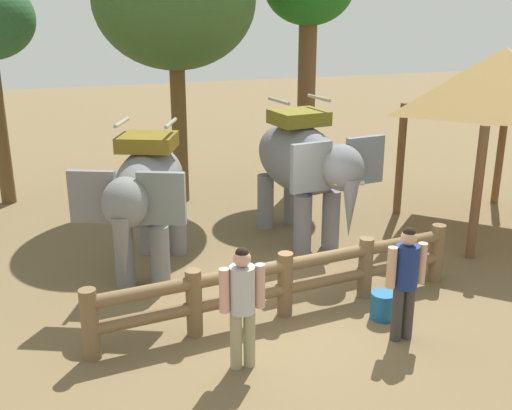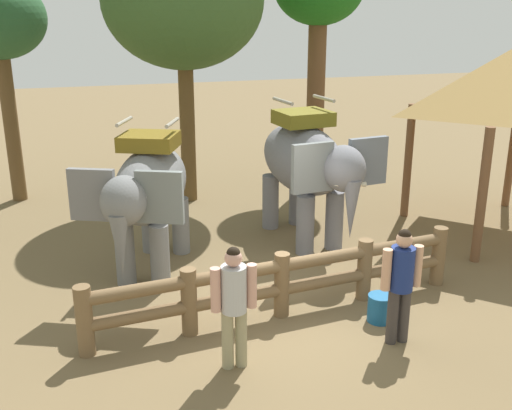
{
  "view_description": "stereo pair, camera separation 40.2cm",
  "coord_description": "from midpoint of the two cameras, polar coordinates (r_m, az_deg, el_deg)",
  "views": [
    {
      "loc": [
        -3.27,
        -8.17,
        4.69
      ],
      "look_at": [
        0.0,
        1.23,
        1.4
      ],
      "focal_mm": 42.77,
      "sensor_mm": 36.0,
      "label": 1
    },
    {
      "loc": [
        -2.89,
        -8.29,
        4.69
      ],
      "look_at": [
        0.0,
        1.23,
        1.4
      ],
      "focal_mm": 42.77,
      "sensor_mm": 36.0,
      "label": 2
    }
  ],
  "objects": [
    {
      "name": "ground_plane",
      "position": [
        9.96,
        1.19,
        -9.8
      ],
      "size": [
        60.0,
        60.0,
        0.0
      ],
      "primitive_type": "plane",
      "color": "brown"
    },
    {
      "name": "log_fence",
      "position": [
        9.56,
        1.53,
        -7.02
      ],
      "size": [
        6.21,
        0.82,
        1.05
      ],
      "color": "brown",
      "rests_on": "ground"
    },
    {
      "name": "elephant_near_left",
      "position": [
        10.88,
        -11.21,
        1.2
      ],
      "size": [
        2.45,
        3.29,
        2.77
      ],
      "color": "slate",
      "rests_on": "ground"
    },
    {
      "name": "elephant_center",
      "position": [
        12.27,
        3.52,
        3.89
      ],
      "size": [
        1.95,
        3.46,
        2.93
      ],
      "color": "slate",
      "rests_on": "ground"
    },
    {
      "name": "tourist_woman_in_black",
      "position": [
        8.94,
        12.58,
        -6.49
      ],
      "size": [
        0.62,
        0.34,
        1.75
      ],
      "color": "#383230",
      "rests_on": "ground"
    },
    {
      "name": "tourist_man_in_blue",
      "position": [
        8.08,
        -2.72,
        -8.82
      ],
      "size": [
        0.62,
        0.35,
        1.75
      ],
      "color": "gray",
      "rests_on": "ground"
    },
    {
      "name": "thatched_shelter",
      "position": [
        13.65,
        21.19,
        10.82
      ],
      "size": [
        3.8,
        3.8,
        3.88
      ],
      "color": "brown",
      "rests_on": "ground"
    },
    {
      "name": "tree_far_right",
      "position": [
        14.73,
        -8.46,
        18.36
      ],
      "size": [
        3.72,
        3.72,
        6.37
      ],
      "color": "brown",
      "rests_on": "ground"
    },
    {
      "name": "feed_bucket",
      "position": [
        9.78,
        10.61,
        -9.25
      ],
      "size": [
        0.39,
        0.39,
        0.43
      ],
      "color": "#19598C",
      "rests_on": "ground"
    }
  ]
}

